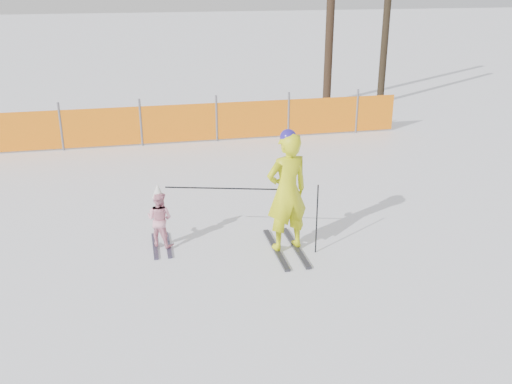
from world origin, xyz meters
The scene contains 6 objects.
ground centered at (0.00, 0.00, 0.00)m, with size 120.00×120.00×0.00m, color white.
adult centered at (0.47, 0.34, 1.03)m, with size 0.81×1.49×2.06m.
child centered at (-1.54, 0.90, 0.51)m, with size 0.58×0.96×1.12m.
ski_poles centered at (0.03, 0.43, 0.88)m, with size 2.36×0.75×1.18m.
safety_fence centered at (-2.16, 7.00, 0.56)m, with size 15.12×0.06×1.25m.
tree_trunks centered at (5.48, 10.86, 3.21)m, with size 2.12×0.61×7.09m.
Camera 1 is at (-1.82, -7.84, 4.31)m, focal length 40.00 mm.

